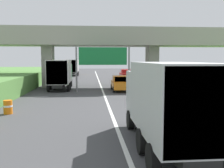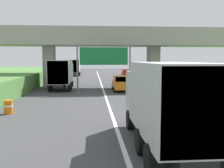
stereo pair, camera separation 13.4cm
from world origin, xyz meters
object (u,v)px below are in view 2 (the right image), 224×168
Objects in this scene: truck_silver at (165,100)px; car_red at (127,74)px; overhead_highway_sign at (104,59)px; car_orange at (121,83)px; construction_barrel_4 at (8,107)px; truck_yellow at (75,67)px; truck_green at (62,73)px.

truck_silver is 35.63m from car_red.
car_orange is at bearing 14.87° from overhead_highway_sign.
construction_barrel_4 is (-11.69, -28.47, -0.40)m from car_red.
car_red is at bearing 80.13° from car_orange.
truck_yellow is 1.78× the size of car_orange.
car_red is at bearing 84.66° from truck_silver.
car_red is at bearing -45.17° from truck_yellow.
truck_green is 13.65m from construction_barrel_4.
truck_yellow is 1.78× the size of car_red.
car_red is 4.56× the size of construction_barrel_4.
car_orange reaches higher than construction_barrel_4.
truck_silver is 46.14m from truck_yellow.
car_red reaches higher than construction_barrel_4.
truck_yellow is 14.39m from car_red.
overhead_highway_sign reaches higher than truck_yellow.
truck_silver is 8.11× the size of construction_barrel_4.
construction_barrel_4 is (-8.37, 6.98, -1.47)m from truck_silver.
truck_green is 17.99m from car_red.
car_orange is at bearing -99.87° from car_red.
overhead_highway_sign reaches higher than car_orange.
construction_barrel_4 is at bearing -92.33° from truck_yellow.
overhead_highway_sign is 0.81× the size of truck_yellow.
truck_silver is 11.00m from construction_barrel_4.
truck_silver is 21.45m from truck_green.
car_red is 30.78m from construction_barrel_4.
car_orange is at bearing -18.56° from truck_green.
truck_green is (-4.87, 2.81, -1.67)m from overhead_highway_sign.
car_orange is at bearing 89.04° from truck_silver.
car_red is at bearing 74.46° from overhead_highway_sign.
construction_barrel_4 is at bearing -127.87° from car_orange.
truck_silver and truck_green have the same top height.
truck_silver is 1.78× the size of car_orange.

